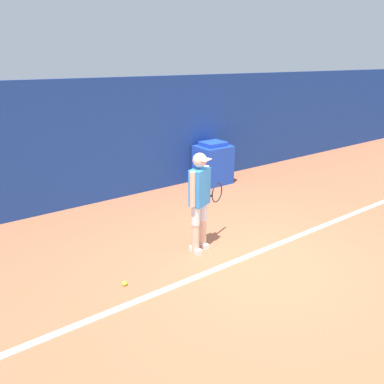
{
  "coord_description": "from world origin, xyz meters",
  "views": [
    {
      "loc": [
        -3.84,
        -3.57,
        2.98
      ],
      "look_at": [
        -0.51,
        1.01,
        0.95
      ],
      "focal_mm": 35.0,
      "sensor_mm": 36.0,
      "label": 1
    }
  ],
  "objects": [
    {
      "name": "covered_chair",
      "position": [
        1.9,
        3.43,
        0.5
      ],
      "size": [
        0.81,
        0.71,
        1.06
      ],
      "color": "blue",
      "rests_on": "ground_plane"
    },
    {
      "name": "ground_plane",
      "position": [
        0.0,
        0.0,
        0.0
      ],
      "size": [
        24.0,
        24.0,
        0.0
      ],
      "primitive_type": "plane",
      "color": "#B76642"
    },
    {
      "name": "back_wall",
      "position": [
        0.0,
        3.89,
        1.31
      ],
      "size": [
        24.0,
        0.1,
        2.62
      ],
      "color": "navy",
      "rests_on": "ground_plane"
    },
    {
      "name": "tennis_ball",
      "position": [
        -1.97,
        0.59,
        0.03
      ],
      "size": [
        0.07,
        0.07,
        0.07
      ],
      "color": "#D1E533",
      "rests_on": "ground_plane"
    },
    {
      "name": "tennis_player",
      "position": [
        -0.49,
        0.82,
        0.91
      ],
      "size": [
        0.92,
        0.45,
        1.64
      ],
      "rotation": [
        0.0,
        0.0,
        0.36
      ],
      "color": "beige",
      "rests_on": "ground_plane"
    },
    {
      "name": "court_baseline",
      "position": [
        0.0,
        0.16,
        0.01
      ],
      "size": [
        21.6,
        0.1,
        0.01
      ],
      "color": "white",
      "rests_on": "ground_plane"
    }
  ]
}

